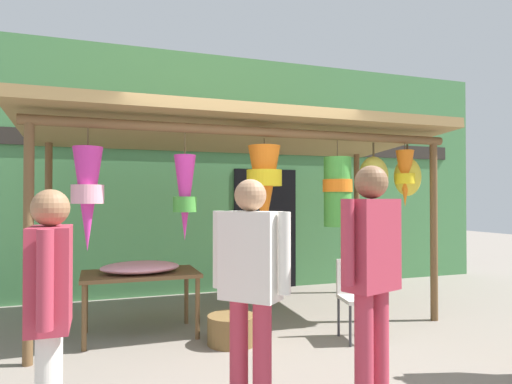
# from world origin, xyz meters

# --- Properties ---
(ground_plane) EXTENTS (30.00, 30.00, 0.00)m
(ground_plane) POSITION_xyz_m (0.00, 0.00, 0.00)
(ground_plane) COLOR gray
(shop_facade) EXTENTS (11.04, 0.29, 3.85)m
(shop_facade) POSITION_xyz_m (0.01, 2.74, 1.92)
(shop_facade) COLOR #47844C
(shop_facade) RESTS_ON ground_plane
(market_stall_canopy) EXTENTS (5.03, 2.26, 2.49)m
(market_stall_canopy) POSITION_xyz_m (0.28, 0.72, 2.11)
(market_stall_canopy) COLOR brown
(market_stall_canopy) RESTS_ON ground_plane
(display_table) EXTENTS (1.24, 0.74, 0.70)m
(display_table) POSITION_xyz_m (-1.01, 0.61, 0.62)
(display_table) COLOR brown
(display_table) RESTS_ON ground_plane
(flower_heap_on_table) EXTENTS (0.84, 0.59, 0.12)m
(flower_heap_on_table) POSITION_xyz_m (-1.00, 0.55, 0.76)
(flower_heap_on_table) COLOR pink
(flower_heap_on_table) RESTS_ON display_table
(folding_chair) EXTENTS (0.47, 0.47, 0.84)m
(folding_chair) POSITION_xyz_m (1.20, -0.26, 0.50)
(folding_chair) COLOR beige
(folding_chair) RESTS_ON ground_plane
(wicker_basket_by_table) EXTENTS (0.50, 0.50, 0.30)m
(wicker_basket_by_table) POSITION_xyz_m (-0.14, 0.01, 0.15)
(wicker_basket_by_table) COLOR brown
(wicker_basket_by_table) RESTS_ON ground_plane
(vendor_in_orange) EXTENTS (0.22, 0.59, 1.56)m
(vendor_in_orange) POSITION_xyz_m (-1.71, -1.69, 0.91)
(vendor_in_orange) COLOR silver
(vendor_in_orange) RESTS_ON ground_plane
(customer_foreground) EXTENTS (0.44, 0.45, 1.64)m
(customer_foreground) POSITION_xyz_m (-0.46, -1.54, 0.97)
(customer_foreground) COLOR #B23347
(customer_foreground) RESTS_ON ground_plane
(passerby_at_right) EXTENTS (0.56, 0.34, 1.74)m
(passerby_at_right) POSITION_xyz_m (0.37, -1.76, 1.03)
(passerby_at_right) COLOR #B23347
(passerby_at_right) RESTS_ON ground_plane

